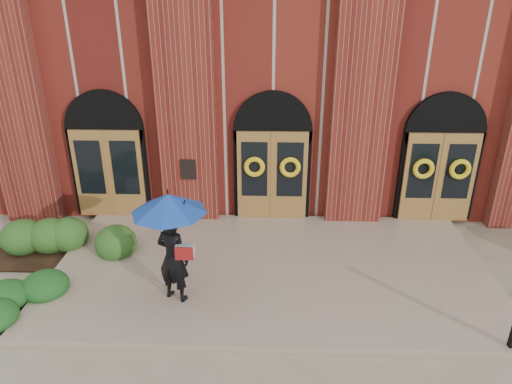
{
  "coord_description": "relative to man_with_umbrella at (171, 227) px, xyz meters",
  "views": [
    {
      "loc": [
        -0.06,
        -8.89,
        5.95
      ],
      "look_at": [
        -0.38,
        1.0,
        1.66
      ],
      "focal_mm": 32.0,
      "sensor_mm": 36.0,
      "label": 1
    }
  ],
  "objects": [
    {
      "name": "man_with_umbrella",
      "position": [
        0.0,
        0.0,
        0.0
      ],
      "size": [
        1.92,
        1.92,
        2.35
      ],
      "rotation": [
        0.0,
        0.0,
        2.75
      ],
      "color": "black",
      "rests_on": "landing"
    },
    {
      "name": "hedge_front_left",
      "position": [
        -3.13,
        -0.33,
        -1.53
      ],
      "size": [
        1.51,
        1.29,
        0.53
      ],
      "primitive_type": "ellipsoid",
      "color": "#194819",
      "rests_on": "ground"
    },
    {
      "name": "hedge_wall_left",
      "position": [
        -3.23,
        1.75,
        -1.39
      ],
      "size": [
        3.13,
        1.25,
        0.8
      ],
      "primitive_type": "ellipsoid",
      "color": "#274E1A",
      "rests_on": "ground"
    },
    {
      "name": "landing",
      "position": [
        1.97,
        1.25,
        -1.72
      ],
      "size": [
        10.0,
        5.3,
        0.15
      ],
      "primitive_type": "cube",
      "color": "gray",
      "rests_on": "ground"
    },
    {
      "name": "ground",
      "position": [
        1.97,
        1.1,
        -1.79
      ],
      "size": [
        90.0,
        90.0,
        0.0
      ],
      "primitive_type": "plane",
      "color": "gray",
      "rests_on": "ground"
    },
    {
      "name": "church_building",
      "position": [
        1.97,
        9.89,
        1.71
      ],
      "size": [
        16.2,
        12.53,
        7.0
      ],
      "color": "maroon",
      "rests_on": "ground"
    }
  ]
}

